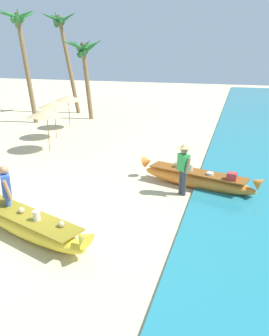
{
  "coord_description": "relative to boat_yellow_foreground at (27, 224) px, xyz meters",
  "views": [
    {
      "loc": [
        4.53,
        -7.37,
        4.37
      ],
      "look_at": [
        1.62,
        2.15,
        0.9
      ],
      "focal_mm": 36.54,
      "sensor_mm": 36.0,
      "label": 1
    }
  ],
  "objects": [
    {
      "name": "boat_orange_midground",
      "position": [
        3.61,
        4.32,
        0.01
      ],
      "size": [
        4.13,
        1.69,
        0.83
      ],
      "color": "orange",
      "rests_on": "ground"
    },
    {
      "name": "person_vendor_hatted",
      "position": [
        3.23,
        3.63,
        0.66
      ],
      "size": [
        0.54,
        0.51,
        1.67
      ],
      "color": "#333842",
      "rests_on": "ground"
    },
    {
      "name": "palm_tree_leaning_seaward",
      "position": [
        -4.92,
        14.27,
        3.81
      ],
      "size": [
        2.7,
        2.46,
        5.1
      ],
      "color": "brown",
      "rests_on": "ground"
    },
    {
      "name": "parasol_row_1",
      "position": [
        -4.23,
        8.99,
        1.44
      ],
      "size": [
        1.6,
        1.6,
        1.91
      ],
      "color": "#8E6B47",
      "rests_on": "ground"
    },
    {
      "name": "ground_plane",
      "position": [
        0.18,
        1.01,
        -0.31
      ],
      "size": [
        80.0,
        80.0,
        0.0
      ],
      "primitive_type": "plane",
      "color": "beige"
    },
    {
      "name": "palm_tree_mid_cluster",
      "position": [
        -8.0,
        12.25,
        5.09
      ],
      "size": [
        2.77,
        2.58,
        6.69
      ],
      "color": "brown",
      "rests_on": "ground"
    },
    {
      "name": "person_tourist_customer",
      "position": [
        -0.78,
        0.39,
        0.61
      ],
      "size": [
        0.5,
        0.55,
        1.63
      ],
      "color": "#3D5BA8",
      "rests_on": "ground"
    },
    {
      "name": "parasol_row_2",
      "position": [
        -4.66,
        11.33,
        1.44
      ],
      "size": [
        1.6,
        1.6,
        1.91
      ],
      "color": "#8E6B47",
      "rests_on": "ground"
    },
    {
      "name": "palm_tree_tall_inland",
      "position": [
        -7.3,
        16.09,
        5.06
      ],
      "size": [
        2.56,
        2.56,
        6.87
      ],
      "color": "brown",
      "rests_on": "ground"
    },
    {
      "name": "boat_yellow_foreground",
      "position": [
        0.0,
        0.0,
        0.0
      ],
      "size": [
        4.14,
        1.95,
        0.84
      ],
      "color": "yellow",
      "rests_on": "ground"
    },
    {
      "name": "parasol_row_0",
      "position": [
        -3.35,
        6.79,
        1.44
      ],
      "size": [
        1.6,
        1.6,
        1.91
      ],
      "color": "#8E6B47",
      "rests_on": "ground"
    }
  ]
}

